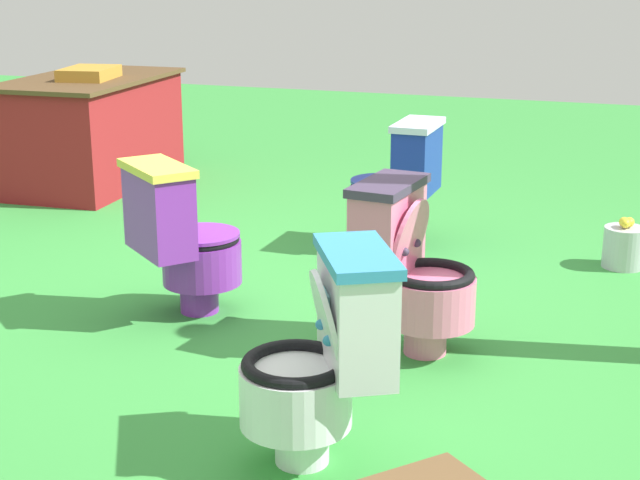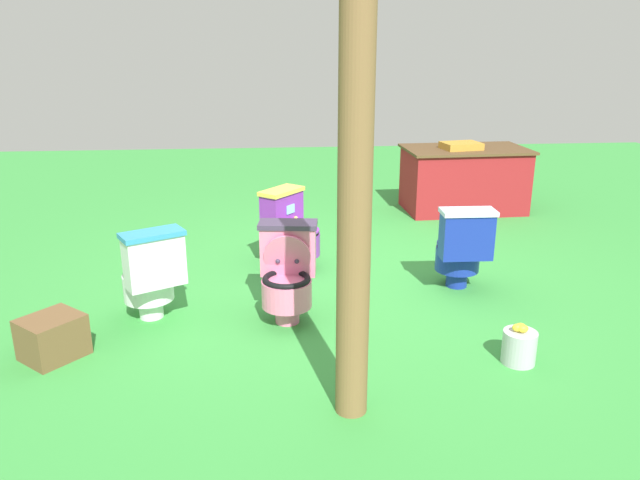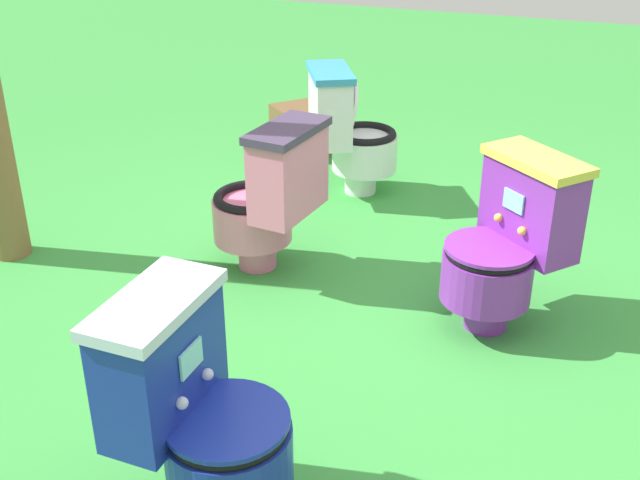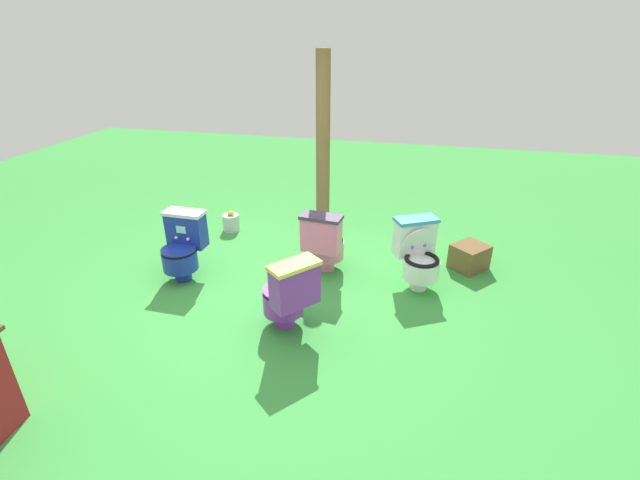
{
  "view_description": "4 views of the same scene",
  "coord_description": "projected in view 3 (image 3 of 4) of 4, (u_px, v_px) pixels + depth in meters",
  "views": [
    {
      "loc": [
        -4.2,
        -1.61,
        1.64
      ],
      "look_at": [
        -0.58,
        -0.36,
        0.5
      ],
      "focal_mm": 55.02,
      "sensor_mm": 36.0,
      "label": 1
    },
    {
      "loc": [
        -0.55,
        -4.97,
        2.02
      ],
      "look_at": [
        -0.13,
        -0.16,
        0.43
      ],
      "focal_mm": 34.51,
      "sensor_mm": 36.0,
      "label": 2
    },
    {
      "loc": [
        2.58,
        0.69,
        1.82
      ],
      "look_at": [
        -0.21,
        -0.38,
        0.31
      ],
      "focal_mm": 44.35,
      "sensor_mm": 36.0,
      "label": 3
    },
    {
      "loc": [
        -1.38,
        3.55,
        2.5
      ],
      "look_at": [
        -0.42,
        -0.49,
        0.5
      ],
      "focal_mm": 25.03,
      "sensor_mm": 36.0,
      "label": 4
    }
  ],
  "objects": [
    {
      "name": "toilet_purple",
      "position": [
        507.0,
        243.0,
        3.19
      ],
      "size": [
        0.64,
        0.62,
        0.73
      ],
      "rotation": [
        0.0,
        0.0,
        4.02
      ],
      "color": "purple",
      "rests_on": "ground"
    },
    {
      "name": "small_crate",
      "position": [
        303.0,
        129.0,
        5.16
      ],
      "size": [
        0.48,
        0.49,
        0.28
      ],
      "primitive_type": "cube",
      "rotation": [
        0.0,
        0.0,
        0.85
      ],
      "color": "brown",
      "rests_on": "ground"
    },
    {
      "name": "toilet_blue",
      "position": [
        199.0,
        413.0,
        2.24
      ],
      "size": [
        0.44,
        0.5,
        0.73
      ],
      "rotation": [
        0.0,
        0.0,
        6.26
      ],
      "color": "#192D9E",
      "rests_on": "ground"
    },
    {
      "name": "toilet_white",
      "position": [
        349.0,
        131.0,
        4.42
      ],
      "size": [
        0.59,
        0.62,
        0.73
      ],
      "rotation": [
        0.0,
        0.0,
        0.5
      ],
      "color": "white",
      "rests_on": "ground"
    },
    {
      "name": "toilet_pink",
      "position": [
        269.0,
        197.0,
        3.6
      ],
      "size": [
        0.46,
        0.54,
        0.73
      ],
      "rotation": [
        0.0,
        0.0,
        3.02
      ],
      "color": "pink",
      "rests_on": "ground"
    },
    {
      "name": "ground",
      "position": [
        388.0,
        346.0,
        3.19
      ],
      "size": [
        14.0,
        14.0,
        0.0
      ],
      "primitive_type": "plane",
      "color": "green"
    }
  ]
}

